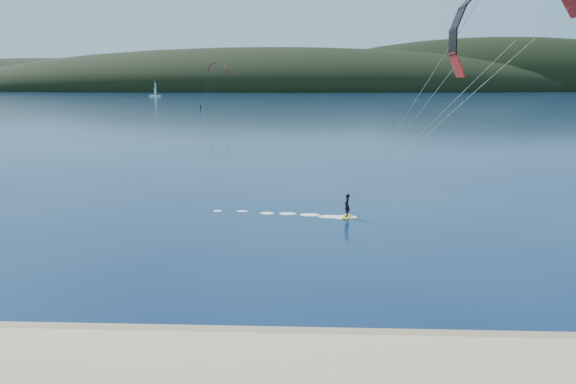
{
  "coord_description": "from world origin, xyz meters",
  "views": [
    {
      "loc": [
        5.08,
        -15.95,
        10.09
      ],
      "look_at": [
        3.97,
        10.0,
        5.0
      ],
      "focal_mm": 34.75,
      "sensor_mm": 36.0,
      "label": 1
    }
  ],
  "objects": [
    {
      "name": "sailboat",
      "position": [
        -113.64,
        406.85,
        0.89
      ],
      "size": [
        8.48,
        5.47,
        12.08
      ],
      "color": "white",
      "rests_on": "ground"
    },
    {
      "name": "wet_sand",
      "position": [
        0.0,
        4.5,
        0.05
      ],
      "size": [
        220.0,
        2.5,
        0.1
      ],
      "color": "#7F664A",
      "rests_on": "ground"
    },
    {
      "name": "kitesurfer_near",
      "position": [
        18.04,
        22.63,
        12.49
      ],
      "size": [
        26.04,
        6.06,
        17.62
      ],
      "color": "gold",
      "rests_on": "ground"
    },
    {
      "name": "kitesurfer_far",
      "position": [
        -30.14,
        193.81,
        13.81
      ],
      "size": [
        11.86,
        6.03,
        16.41
      ],
      "color": "gold",
      "rests_on": "ground"
    },
    {
      "name": "headland",
      "position": [
        0.63,
        745.28,
        0.0
      ],
      "size": [
        1200.0,
        310.0,
        140.0
      ],
      "color": "black",
      "rests_on": "ground"
    }
  ]
}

